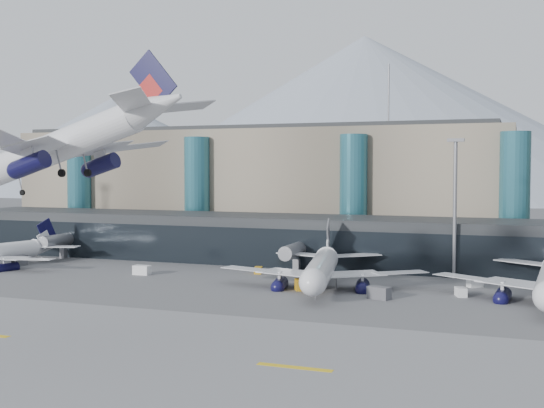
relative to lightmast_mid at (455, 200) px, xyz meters
The scene contains 18 objects.
ground 58.41m from the lightmast_mid, 122.01° to the right, with size 900.00×900.00×0.00m, color #515154.
runway_strip 71.25m from the lightmast_mid, 115.46° to the right, with size 400.00×40.00×0.04m, color slate.
runway_markings 71.24m from the lightmast_mid, 115.46° to the right, with size 128.00×1.00×0.02m.
concourse 32.94m from the lightmast_mid, 162.04° to the left, with size 170.00×27.00×10.00m.
terminal_main 69.21m from the lightmast_mid, 142.63° to the left, with size 130.00×30.00×31.00m.
teal_towers 51.97m from the lightmast_mid, 149.97° to the left, with size 116.40×19.40×46.00m.
mountain_ridge 333.77m from the lightmast_mid, 92.42° to the left, with size 910.00×400.00×110.00m.
lightmast_mid is the anchor object (origin of this frame).
hero_jet 72.21m from the lightmast_mid, 120.48° to the right, with size 31.47×31.83×10.29m.
jet_parked_left 91.01m from the lightmast_mid, 169.98° to the right, with size 31.41×32.49×10.43m.
jet_parked_mid 27.58m from the lightmast_mid, 142.96° to the right, with size 36.67×37.30×12.02m.
veh_a 59.81m from the lightmast_mid, 164.54° to the right, with size 3.14×1.77×1.77m, color silver.
veh_b 38.97m from the lightmast_mid, 169.36° to the right, with size 2.25×1.38×1.30m, color #BF8816.
veh_c 28.93m from the lightmast_mid, 110.76° to the right, with size 3.47×1.83×1.93m, color #4D4D52.
veh_d 16.41m from the lightmast_mid, 62.48° to the right, with size 2.54×1.36×1.45m, color silver.
veh_f 88.52m from the lightmast_mid, behind, with size 3.76×1.99×2.10m, color #4D4D52.
veh_g 22.39m from the lightmast_mid, 81.46° to the right, with size 2.48×1.44×1.44m, color silver.
veh_h 33.01m from the lightmast_mid, 136.70° to the right, with size 3.49×1.84×1.93m, color #BF8816.
Camera 1 is at (41.20, -79.63, 20.18)m, focal length 45.00 mm.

